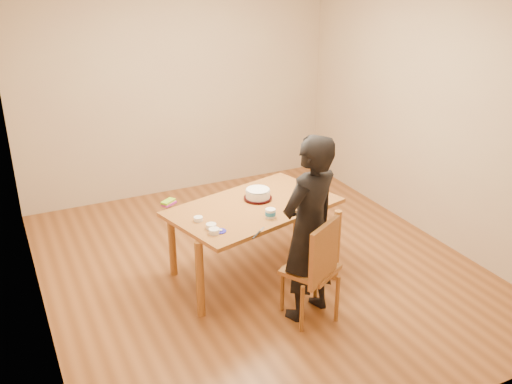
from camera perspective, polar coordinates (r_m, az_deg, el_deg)
name	(u,v)px	position (r m, az deg, el deg)	size (l,w,h in m)	color
room_shell	(243,127)	(5.44, -1.31, 6.55)	(4.00, 4.50, 2.70)	brown
dining_table	(254,207)	(5.20, -0.24, -1.53)	(1.51, 0.89, 0.04)	brown
dining_chair	(310,269)	(4.80, 5.45, -7.72)	(0.39, 0.39, 0.04)	brown
cake_plate	(258,198)	(5.32, 0.19, -0.63)	(0.27, 0.27, 0.02)	#AE0B22
cake	(258,194)	(5.30, 0.19, -0.17)	(0.23, 0.23, 0.07)	white
frosting_dome	(258,189)	(5.28, 0.19, 0.32)	(0.22, 0.22, 0.03)	white
frosting_tub	(270,213)	(4.95, 1.45, -2.13)	(0.09, 0.09, 0.08)	white
frosting_lid	(220,231)	(4.73, -3.59, -3.93)	(0.10, 0.10, 0.01)	#1F1AAB
frosting_dollop	(220,230)	(4.72, -3.59, -3.79)	(0.04, 0.04, 0.02)	white
ramekin_green	(214,231)	(4.70, -4.22, -3.92)	(0.09, 0.09, 0.04)	white
ramekin_yellow	(198,219)	(4.92, -5.79, -2.69)	(0.08, 0.08, 0.04)	white
ramekin_multi	(211,226)	(4.78, -4.51, -3.43)	(0.09, 0.09, 0.04)	white
candy_box_pink	(169,204)	(5.27, -8.70, -1.15)	(0.14, 0.07, 0.02)	#CA2F94
candy_box_green	(168,201)	(5.26, -8.77, -0.93)	(0.14, 0.07, 0.02)	green
spatula	(256,235)	(4.66, 0.05, -4.30)	(0.15, 0.01, 0.01)	black
person	(309,229)	(4.66, 5.33, -3.72)	(0.59, 0.38, 1.61)	black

